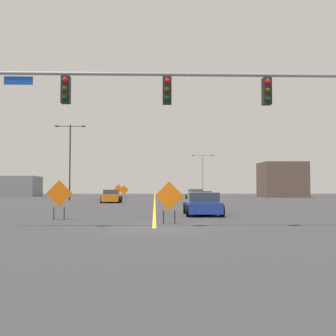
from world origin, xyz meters
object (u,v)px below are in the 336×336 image
object	(u,v)px
street_lamp_mid_right	(70,156)
construction_sign_left_shoulder	(118,190)
car_blue_approaching	(203,204)
construction_sign_right_lane	(169,197)
construction_sign_median_near	(124,191)
car_green_far	(201,199)
traffic_signal_assembly	(216,100)
car_yellow_near	(195,194)
car_orange_distant	(111,196)
street_lamp_near_left	(203,171)
construction_sign_left_lane	(59,195)

from	to	relation	value
street_lamp_mid_right	construction_sign_left_shoulder	size ratio (longest dim) A/B	4.58
car_blue_approaching	construction_sign_left_shoulder	bearing A→B (deg)	102.82
construction_sign_right_lane	construction_sign_left_shoulder	bearing A→B (deg)	98.15
construction_sign_median_near	car_green_far	distance (m)	16.54
traffic_signal_assembly	street_lamp_mid_right	size ratio (longest dim) A/B	1.71
car_yellow_near	car_orange_distant	distance (m)	16.53
street_lamp_near_left	car_green_far	bearing A→B (deg)	-96.73
construction_sign_median_near	construction_sign_left_shoulder	bearing A→B (deg)	100.20
construction_sign_right_lane	construction_sign_left_lane	xyz separation A→B (m)	(-5.24, 2.25, 0.06)
construction_sign_median_near	construction_sign_left_lane	distance (m)	29.54
street_lamp_near_left	construction_sign_right_lane	distance (m)	64.92
street_lamp_near_left	construction_sign_median_near	world-z (taller)	street_lamp_near_left
construction_sign_right_lane	car_yellow_near	bearing A→B (deg)	82.89
traffic_signal_assembly	car_orange_distant	size ratio (longest dim) A/B	3.89
construction_sign_right_lane	construction_sign_left_lane	size ratio (longest dim) A/B	0.95
construction_sign_right_lane	car_orange_distant	size ratio (longest dim) A/B	0.45
street_lamp_mid_right	construction_sign_median_near	xyz separation A→B (m)	(6.70, -1.32, -4.23)
construction_sign_right_lane	car_yellow_near	size ratio (longest dim) A/B	0.40
car_yellow_near	street_lamp_mid_right	bearing A→B (deg)	-161.17
traffic_signal_assembly	street_lamp_near_left	size ratio (longest dim) A/B	1.95
car_green_far	construction_sign_median_near	bearing A→B (deg)	117.21
street_lamp_near_left	construction_sign_left_shoulder	distance (m)	29.35
construction_sign_median_near	construction_sign_left_shoulder	world-z (taller)	construction_sign_left_shoulder
construction_sign_median_near	car_orange_distant	size ratio (longest dim) A/B	0.45
street_lamp_near_left	construction_sign_left_lane	size ratio (longest dim) A/B	4.20
street_lamp_near_left	construction_sign_left_lane	xyz separation A→B (m)	(-14.07, -61.96, -3.64)
construction_sign_left_lane	car_orange_distant	bearing A→B (deg)	89.64
construction_sign_left_lane	construction_sign_left_shoulder	distance (m)	36.63
street_lamp_near_left	street_lamp_mid_right	xyz separation A→B (m)	(-19.82, -31.11, 0.55)
traffic_signal_assembly	car_blue_approaching	world-z (taller)	traffic_signal_assembly
traffic_signal_assembly	construction_sign_right_lane	xyz separation A→B (m)	(-1.75, 2.09, -3.85)
construction_sign_right_lane	car_green_far	size ratio (longest dim) A/B	0.43
construction_sign_left_shoulder	car_yellow_near	xyz separation A→B (m)	(10.36, -0.40, -0.65)
construction_sign_median_near	car_green_far	size ratio (longest dim) A/B	0.43
car_orange_distant	construction_sign_right_lane	bearing A→B (deg)	-78.58
car_orange_distant	car_blue_approaching	size ratio (longest dim) A/B	1.02
car_yellow_near	construction_sign_median_near	bearing A→B (deg)	-143.60
street_lamp_near_left	car_blue_approaching	size ratio (longest dim) A/B	2.04
car_green_far	car_blue_approaching	bearing A→B (deg)	-95.85
construction_sign_right_lane	car_green_far	bearing A→B (deg)	79.16
traffic_signal_assembly	car_green_far	size ratio (longest dim) A/B	3.68
street_lamp_mid_right	construction_sign_left_lane	world-z (taller)	street_lamp_mid_right
street_lamp_mid_right	car_blue_approaching	bearing A→B (deg)	-64.81
traffic_signal_assembly	construction_sign_median_near	xyz separation A→B (m)	(-6.03, 33.87, -3.82)
car_yellow_near	car_blue_approaching	bearing A→B (deg)	-94.71
street_lamp_mid_right	car_yellow_near	xyz separation A→B (m)	(15.78, 5.38, -4.76)
construction_sign_left_lane	construction_sign_left_shoulder	size ratio (longest dim) A/B	0.95
construction_sign_median_near	car_blue_approaching	size ratio (longest dim) A/B	0.46
traffic_signal_assembly	car_blue_approaching	bearing A→B (deg)	87.53
car_yellow_near	car_orange_distant	size ratio (longest dim) A/B	1.12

